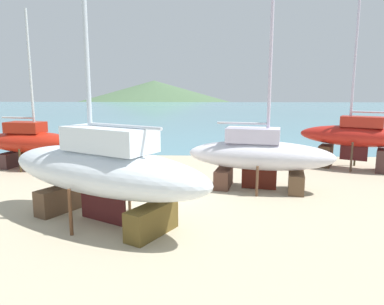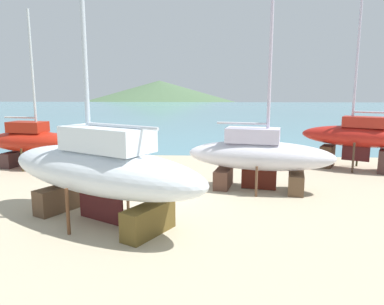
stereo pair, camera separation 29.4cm
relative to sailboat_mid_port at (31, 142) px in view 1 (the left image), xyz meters
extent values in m
plane|color=#B4A68A|center=(8.54, -6.42, -1.62)|extent=(44.37, 44.37, 0.00)
cube|color=teal|center=(8.54, 60.92, -1.62)|extent=(167.68, 112.50, 0.01)
cone|color=#4B6846|center=(-15.03, 153.77, -1.62)|extent=(130.18, 130.18, 18.06)
cube|color=#493E2A|center=(1.55, -0.25, -1.15)|extent=(0.96, 1.73, 0.92)
cube|color=#462D2C|center=(-1.50, 0.25, -1.15)|extent=(0.96, 1.73, 0.92)
cylinder|color=#4B3B26|center=(0.21, 1.11, -0.93)|extent=(0.12, 0.12, 1.37)
cylinder|color=#46351E|center=(-0.16, -1.12, -0.93)|extent=(0.12, 0.12, 1.37)
ellipsoid|color=#B12011|center=(0.02, 0.00, 0.02)|extent=(6.44, 3.02, 1.29)
cube|color=#431C0A|center=(0.02, 0.00, -1.08)|extent=(1.48, 0.32, 0.90)
cube|color=#AA2312|center=(-0.28, 0.05, 0.92)|extent=(2.40, 1.57, 0.64)
cylinder|color=silver|center=(0.33, -0.05, 4.19)|extent=(0.15, 0.15, 7.18)
cylinder|color=silver|center=(-0.74, 0.12, 1.50)|extent=(2.16, 0.45, 0.10)
cube|color=brown|center=(5.01, -7.70, -1.12)|extent=(1.64, 2.18, 1.00)
cube|color=brown|center=(8.96, -9.90, -1.12)|extent=(1.64, 2.18, 1.00)
cylinder|color=brown|center=(6.28, -10.07, -0.82)|extent=(0.12, 0.12, 1.59)
cylinder|color=brown|center=(7.69, -7.54, -0.82)|extent=(0.12, 0.12, 1.59)
ellipsoid|color=white|center=(6.98, -8.80, 0.31)|extent=(9.19, 6.71, 1.69)
cube|color=#4C1A1B|center=(6.98, -8.80, -1.12)|extent=(1.94, 1.13, 1.18)
cube|color=white|center=(7.38, -9.02, 1.49)|extent=(3.62, 2.97, 0.84)
cylinder|color=silver|center=(7.97, -9.35, 1.97)|extent=(2.83, 1.65, 0.12)
cube|color=brown|center=(15.01, -4.55, -1.16)|extent=(1.05, 1.86, 0.92)
cube|color=brown|center=(11.61, -3.81, -1.16)|extent=(1.05, 1.86, 0.92)
cylinder|color=brown|center=(13.57, -3.00, -0.91)|extent=(0.12, 0.12, 1.40)
cylinder|color=brown|center=(13.06, -5.36, -0.91)|extent=(0.12, 0.12, 1.40)
ellipsoid|color=silver|center=(13.31, -4.18, 0.06)|extent=(7.26, 3.61, 1.39)
cube|color=#4E170F|center=(13.31, -4.18, -1.11)|extent=(1.65, 0.43, 0.97)
cube|color=silver|center=(12.97, -4.11, 1.04)|extent=(2.73, 1.82, 0.69)
cylinder|color=silver|center=(13.65, -4.25, 5.11)|extent=(0.16, 0.16, 8.84)
cylinder|color=silver|center=(12.46, -4.00, 1.59)|extent=(2.40, 0.62, 0.11)
cube|color=#462F1E|center=(18.28, 1.40, -0.94)|extent=(1.32, 1.67, 1.34)
cube|color=#492D2A|center=(21.15, -0.08, -0.94)|extent=(1.32, 1.67, 1.34)
cylinder|color=#493426|center=(19.24, -0.27, -0.73)|extent=(0.12, 0.12, 1.78)
cylinder|color=#424127|center=(20.19, 1.58, -0.73)|extent=(0.12, 0.12, 1.78)
ellipsoid|color=#B51D15|center=(19.72, 0.66, 0.41)|extent=(6.62, 4.65, 1.25)
cube|color=#541C1E|center=(19.72, 0.66, -0.65)|extent=(1.42, 0.78, 0.87)
cube|color=#AF2519|center=(20.00, 0.51, 1.29)|extent=(2.59, 2.08, 0.62)
cylinder|color=silver|center=(19.43, 0.80, 5.11)|extent=(0.15, 0.15, 8.27)
cylinder|color=silver|center=(20.43, 0.29, 1.88)|extent=(2.06, 1.13, 0.11)
cube|color=navy|center=(4.34, -0.43, -1.19)|extent=(0.39, 0.36, 0.86)
cube|color=navy|center=(4.34, -0.43, -0.46)|extent=(0.50, 0.46, 0.59)
sphere|color=tan|center=(4.34, -0.43, -0.06)|extent=(0.22, 0.22, 0.22)
camera|label=1|loc=(10.78, -21.19, 3.19)|focal=33.48mm
camera|label=2|loc=(11.07, -21.17, 3.19)|focal=33.48mm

